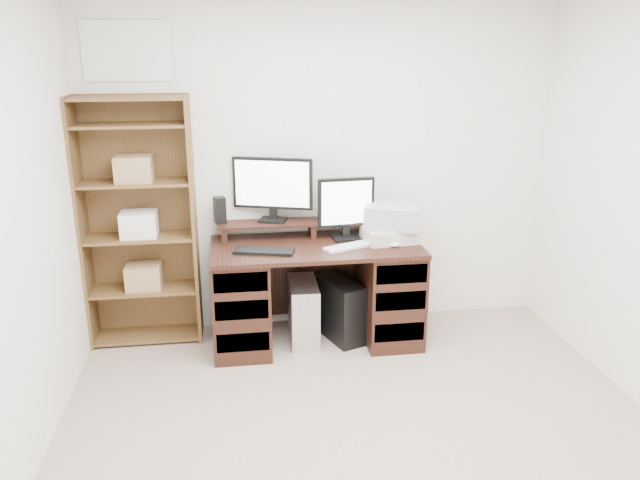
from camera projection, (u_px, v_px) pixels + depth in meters
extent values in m
cube|color=white|center=(322.00, 166.00, 4.69)|extent=(3.50, 0.02, 2.50)
cube|color=white|center=(127.00, 51.00, 4.24)|extent=(0.60, 0.01, 0.40)
cube|color=black|center=(316.00, 247.00, 4.47)|extent=(1.50, 0.70, 0.03)
cube|color=black|center=(241.00, 299.00, 4.51)|extent=(0.40, 0.66, 0.72)
cube|color=black|center=(389.00, 291.00, 4.66)|extent=(0.40, 0.66, 0.72)
cube|color=black|center=(310.00, 274.00, 4.89)|extent=(1.48, 0.02, 0.65)
cube|color=black|center=(243.00, 342.00, 4.26)|extent=(0.36, 0.01, 0.14)
cube|color=black|center=(242.00, 310.00, 4.19)|extent=(0.36, 0.01, 0.14)
cube|color=black|center=(241.00, 282.00, 4.13)|extent=(0.36, 0.01, 0.14)
cube|color=black|center=(399.00, 332.00, 4.41)|extent=(0.36, 0.01, 0.14)
cube|color=black|center=(401.00, 301.00, 4.34)|extent=(0.36, 0.01, 0.14)
cube|color=black|center=(402.00, 274.00, 4.27)|extent=(0.36, 0.01, 0.14)
cube|color=black|center=(224.00, 233.00, 4.57)|extent=(0.04, 0.20, 0.10)
cube|color=black|center=(312.00, 230.00, 4.66)|extent=(0.04, 0.20, 0.10)
cube|color=black|center=(396.00, 226.00, 4.75)|extent=(0.04, 0.20, 0.10)
cube|color=black|center=(312.00, 222.00, 4.64)|extent=(1.40, 0.22, 0.02)
cube|color=black|center=(273.00, 220.00, 4.62)|extent=(0.23, 0.20, 0.02)
cube|color=black|center=(273.00, 211.00, 4.62)|extent=(0.06, 0.05, 0.11)
cube|color=black|center=(273.00, 183.00, 4.56)|extent=(0.58, 0.22, 0.38)
cube|color=white|center=(272.00, 184.00, 4.54)|extent=(0.52, 0.18, 0.33)
cube|color=black|center=(346.00, 238.00, 4.60)|extent=(0.21, 0.17, 0.02)
cube|color=black|center=(346.00, 229.00, 4.60)|extent=(0.06, 0.04, 0.11)
cube|color=black|center=(346.00, 202.00, 4.54)|extent=(0.42, 0.07, 0.36)
cube|color=white|center=(347.00, 203.00, 4.52)|extent=(0.37, 0.03, 0.32)
cube|color=black|center=(220.00, 210.00, 4.55)|extent=(0.10, 0.10, 0.19)
cube|color=black|center=(264.00, 251.00, 4.30)|extent=(0.43, 0.24, 0.02)
cube|color=silver|center=(349.00, 247.00, 4.40)|extent=(0.39, 0.26, 0.02)
ellipsoid|color=silver|center=(394.00, 245.00, 4.42)|extent=(0.08, 0.06, 0.03)
cube|color=beige|center=(391.00, 234.00, 4.55)|extent=(0.43, 0.34, 0.10)
cube|color=#A6ACB1|center=(392.00, 216.00, 4.51)|extent=(0.46, 0.39, 0.17)
cube|color=#B9BCC1|center=(303.00, 311.00, 4.64)|extent=(0.21, 0.46, 0.46)
cube|color=black|center=(340.00, 309.00, 4.67)|extent=(0.34, 0.49, 0.45)
cube|color=#19FF33|center=(356.00, 308.00, 4.45)|extent=(0.01, 0.01, 0.01)
cube|color=brown|center=(82.00, 226.00, 4.39)|extent=(0.02, 0.30, 1.80)
cube|color=brown|center=(194.00, 222.00, 4.49)|extent=(0.02, 0.30, 1.80)
cube|color=brown|center=(142.00, 219.00, 4.58)|extent=(0.80, 0.01, 1.80)
cube|color=brown|center=(149.00, 335.00, 4.71)|extent=(0.75, 0.28, 0.02)
cube|color=brown|center=(145.00, 289.00, 4.59)|extent=(0.75, 0.28, 0.02)
cube|color=brown|center=(140.00, 237.00, 4.47)|extent=(0.75, 0.28, 0.02)
cube|color=brown|center=(135.00, 183.00, 4.35)|extent=(0.75, 0.28, 0.02)
cube|color=brown|center=(130.00, 125.00, 4.23)|extent=(0.75, 0.28, 0.02)
cube|color=brown|center=(127.00, 98.00, 4.18)|extent=(0.75, 0.28, 0.02)
cube|color=#A07F54|center=(144.00, 276.00, 4.56)|extent=(0.25, 0.20, 0.18)
cube|color=white|center=(139.00, 224.00, 4.44)|extent=(0.25, 0.20, 0.18)
cube|color=#A07F54|center=(134.00, 169.00, 4.32)|extent=(0.25, 0.20, 0.18)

